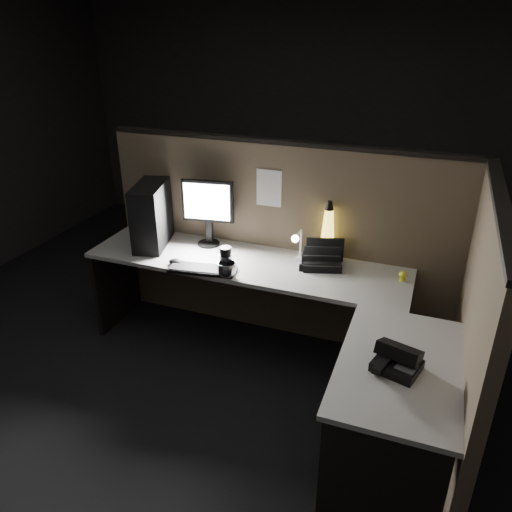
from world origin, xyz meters
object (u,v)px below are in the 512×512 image
(monitor, at_px, (208,206))
(keyboard, at_px, (202,269))
(desk_phone, at_px, (397,360))
(lava_lamp, at_px, (328,235))
(pc_tower, at_px, (152,215))

(monitor, bearing_deg, keyboard, -79.74)
(keyboard, relative_size, desk_phone, 1.78)
(monitor, xyz_separation_m, lava_lamp, (0.89, 0.06, -0.12))
(pc_tower, distance_m, lava_lamp, 1.30)
(lava_lamp, distance_m, desk_phone, 1.26)
(monitor, height_order, keyboard, monitor)
(pc_tower, bearing_deg, desk_phone, -40.03)
(pc_tower, xyz_separation_m, monitor, (0.39, 0.15, 0.07))
(lava_lamp, height_order, desk_phone, lava_lamp)
(desk_phone, bearing_deg, pc_tower, 171.50)
(monitor, distance_m, keyboard, 0.54)
(monitor, height_order, desk_phone, monitor)
(pc_tower, bearing_deg, monitor, 6.28)
(monitor, bearing_deg, pc_tower, -167.46)
(pc_tower, relative_size, monitor, 0.94)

